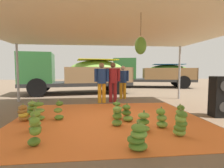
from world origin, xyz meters
TOP-DOWN VIEW (x-y plane):
  - ground_plane at (0.00, 3.00)m, footprint 40.00×40.00m
  - tarp_orange at (0.00, 0.00)m, footprint 5.40×4.67m
  - tent_canopy at (0.00, -0.10)m, footprint 8.00×7.00m
  - banana_bunch_0 at (-2.00, 0.11)m, footprint 0.47×0.47m
  - banana_bunch_1 at (-1.55, -1.67)m, footprint 0.32×0.32m
  - banana_bunch_2 at (-1.44, 0.09)m, footprint 0.35×0.34m
  - banana_bunch_3 at (1.40, -1.50)m, footprint 0.37×0.38m
  - banana_bunch_4 at (0.32, -2.06)m, footprint 0.45×0.45m
  - banana_bunch_5 at (0.24, 0.00)m, footprint 0.31×0.31m
  - banana_bunch_6 at (0.48, -0.27)m, footprint 0.36×0.37m
  - banana_bunch_7 at (1.22, -0.92)m, footprint 0.36×0.34m
  - banana_bunch_8 at (0.14, -0.67)m, footprint 0.37×0.38m
  - banana_bunch_9 at (0.69, -1.12)m, footprint 0.46×0.46m
  - banana_bunch_10 at (-2.40, 0.79)m, footprint 0.45×0.45m
  - banana_bunch_11 at (-1.80, -0.85)m, footprint 0.34×0.33m
  - banana_bunch_12 at (-2.39, 0.03)m, footprint 0.40×0.40m
  - banana_bunch_13 at (2.05, -0.24)m, footprint 0.36×0.36m
  - cargo_truck_main at (-1.50, 6.02)m, footprint 6.66×3.18m
  - cargo_truck_far at (4.38, 9.45)m, footprint 6.84×3.75m
  - worker_0 at (-0.07, 2.64)m, footprint 0.64×0.39m
  - worker_1 at (1.04, 3.66)m, footprint 0.60×0.37m
  - worker_2 at (0.43, 2.75)m, footprint 0.65×0.39m
  - speaker_stack at (3.38, -0.07)m, footprint 0.50×0.47m

SIDE VIEW (x-z plane):
  - ground_plane at x=0.00m, z-range 0.00..0.00m
  - tarp_orange at x=0.00m, z-range 0.00..0.01m
  - banana_bunch_13 at x=2.05m, z-range -0.02..0.42m
  - banana_bunch_10 at x=-2.40m, z-range -0.03..0.44m
  - banana_bunch_9 at x=0.69m, z-range -0.04..0.45m
  - banana_bunch_6 at x=0.48m, z-range -0.03..0.47m
  - banana_bunch_12 at x=-2.39m, z-range -0.02..0.47m
  - banana_bunch_11 at x=-1.80m, z-range -0.03..0.48m
  - banana_bunch_7 at x=1.22m, z-range -0.03..0.49m
  - banana_bunch_4 at x=0.32m, z-range -0.03..0.49m
  - banana_bunch_5 at x=0.24m, z-range -0.04..0.52m
  - banana_bunch_8 at x=0.14m, z-range -0.03..0.52m
  - banana_bunch_0 at x=-2.00m, z-range -0.04..0.53m
  - banana_bunch_2 at x=-1.44m, z-range -0.04..0.54m
  - banana_bunch_1 at x=-1.55m, z-range -0.03..0.55m
  - banana_bunch_3 at x=1.40m, z-range -0.03..0.56m
  - speaker_stack at x=3.38m, z-range 0.00..1.24m
  - worker_1 at x=1.04m, z-range 0.14..1.78m
  - worker_0 at x=-0.07m, z-range 0.15..1.89m
  - worker_2 at x=0.43m, z-range 0.15..1.91m
  - cargo_truck_far at x=4.38m, z-range 0.03..2.43m
  - cargo_truck_main at x=-1.50m, z-range 0.07..2.47m
  - tent_canopy at x=0.00m, z-range 1.25..3.91m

